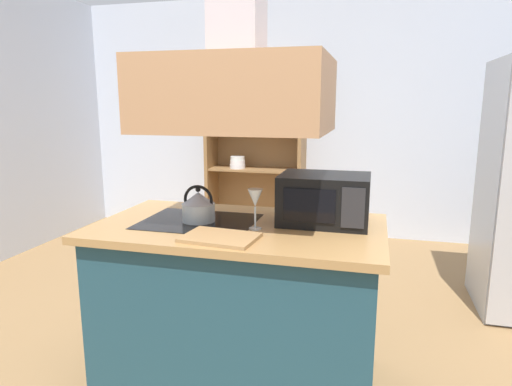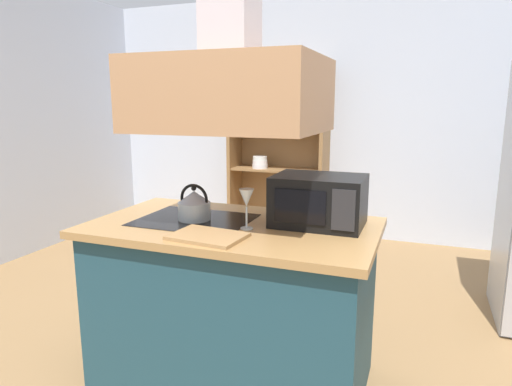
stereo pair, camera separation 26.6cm
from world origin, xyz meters
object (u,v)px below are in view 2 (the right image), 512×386
(microwave, at_px, (319,200))
(dish_cabinet, at_px, (279,162))
(kettle, at_px, (194,205))
(cutting_board, at_px, (208,236))
(wine_glass_on_counter, at_px, (246,200))

(microwave, bearing_deg, dish_cabinet, 111.87)
(kettle, height_order, microwave, microwave)
(cutting_board, bearing_deg, dish_cabinet, 101.79)
(microwave, distance_m, wine_glass_on_counter, 0.38)
(kettle, relative_size, cutting_board, 0.58)
(microwave, bearing_deg, cutting_board, -136.25)
(kettle, distance_m, wine_glass_on_counter, 0.34)
(kettle, bearing_deg, microwave, 12.37)
(cutting_board, height_order, microwave, microwave)
(cutting_board, bearing_deg, microwave, 43.75)
(cutting_board, relative_size, microwave, 0.74)
(dish_cabinet, height_order, microwave, dish_cabinet)
(dish_cabinet, bearing_deg, cutting_board, -78.21)
(wine_glass_on_counter, bearing_deg, kettle, 169.24)
(dish_cabinet, relative_size, kettle, 9.74)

